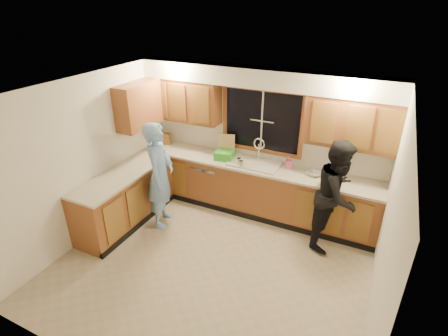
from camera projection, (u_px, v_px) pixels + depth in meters
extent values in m
plane|color=#B7A78D|center=(211.00, 265.00, 5.04)|extent=(4.20, 4.20, 0.00)
plane|color=silver|center=(208.00, 93.00, 3.93)|extent=(4.20, 4.20, 0.00)
plane|color=white|center=(261.00, 140.00, 6.01)|extent=(4.20, 0.00, 4.20)
plane|color=white|center=(88.00, 160.00, 5.30)|extent=(0.00, 3.80, 3.80)
plane|color=white|center=(387.00, 233.00, 3.66)|extent=(0.00, 3.80, 3.80)
cube|color=brown|center=(253.00, 189.00, 6.13)|extent=(4.20, 0.60, 0.88)
cube|color=brown|center=(125.00, 199.00, 5.82)|extent=(0.60, 1.90, 0.88)
cube|color=beige|center=(254.00, 165.00, 5.92)|extent=(4.20, 0.63, 0.04)
cube|color=beige|center=(122.00, 175.00, 5.61)|extent=(0.63, 1.90, 0.04)
cube|color=brown|center=(184.00, 100.00, 6.18)|extent=(1.35, 0.33, 0.75)
cube|color=brown|center=(352.00, 123.00, 5.07)|extent=(1.35, 0.33, 0.75)
cube|color=brown|center=(139.00, 105.00, 5.88)|extent=(0.33, 0.90, 0.75)
cube|color=white|center=(261.00, 78.00, 5.38)|extent=(4.20, 0.35, 0.30)
cube|color=black|center=(262.00, 121.00, 5.85)|extent=(1.30, 0.01, 1.00)
cube|color=brown|center=(264.00, 89.00, 5.61)|extent=(1.44, 0.03, 0.07)
cube|color=brown|center=(261.00, 150.00, 6.08)|extent=(1.44, 0.03, 0.07)
cube|color=brown|center=(225.00, 115.00, 6.11)|extent=(0.07, 0.03, 1.00)
cube|color=brown|center=(302.00, 127.00, 5.58)|extent=(0.07, 0.03, 1.00)
cube|color=silver|center=(254.00, 164.00, 5.91)|extent=(0.86, 0.52, 0.03)
cube|color=silver|center=(243.00, 166.00, 6.04)|extent=(0.38, 0.42, 0.18)
cube|color=silver|center=(266.00, 171.00, 5.87)|extent=(0.38, 0.42, 0.18)
cylinder|color=silver|center=(259.00, 151.00, 6.01)|extent=(0.04, 0.04, 0.28)
torus|color=silver|center=(259.00, 144.00, 5.95)|extent=(0.21, 0.03, 0.21)
cube|color=white|center=(210.00, 180.00, 6.47)|extent=(0.60, 0.56, 0.82)
cube|color=white|center=(101.00, 216.00, 5.36)|extent=(0.58, 0.75, 0.90)
imported|color=#7BA6E8|center=(160.00, 176.00, 5.60)|extent=(0.61, 0.75, 1.78)
imported|color=black|center=(337.00, 195.00, 5.13)|extent=(0.80, 0.94, 1.71)
cube|color=olive|center=(168.00, 139.00, 6.66)|extent=(0.13, 0.12, 0.22)
cube|color=tan|center=(227.00, 145.00, 6.18)|extent=(0.30, 0.18, 0.38)
cube|color=green|center=(224.00, 155.00, 6.08)|extent=(0.33, 0.31, 0.14)
imported|color=#D85290|center=(289.00, 162.00, 5.74)|extent=(0.12, 0.12, 0.21)
imported|color=silver|center=(314.00, 174.00, 5.54)|extent=(0.30, 0.30, 0.06)
cylinder|color=#C0B593|center=(239.00, 162.00, 5.86)|extent=(0.09, 0.09, 0.13)
cylinder|color=#C0B593|center=(241.00, 164.00, 5.77)|extent=(0.09, 0.09, 0.13)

